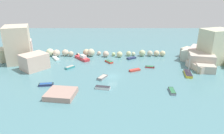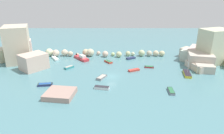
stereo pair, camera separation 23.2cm
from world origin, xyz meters
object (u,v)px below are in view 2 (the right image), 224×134
at_px(stone_dock, 60,94).
at_px(moored_boat_11, 131,58).
at_px(moored_boat_4, 134,70).
at_px(moored_boat_6, 56,58).
at_px(moored_boat_5, 171,91).
at_px(moored_boat_1, 188,74).
at_px(moored_boat_7, 82,58).
at_px(moored_boat_9, 109,62).
at_px(moored_boat_8, 102,77).
at_px(moored_boat_10, 46,84).
at_px(moored_boat_3, 102,88).
at_px(moored_boat_0, 69,67).
at_px(moored_boat_2, 150,67).

bearing_deg(stone_dock, moored_boat_11, 55.99).
relative_size(moored_boat_4, moored_boat_6, 0.82).
bearing_deg(moored_boat_5, moored_boat_4, 31.26).
relative_size(moored_boat_4, moored_boat_11, 1.01).
relative_size(moored_boat_4, moored_boat_5, 0.98).
relative_size(moored_boat_1, moored_boat_4, 1.58).
bearing_deg(moored_boat_7, stone_dock, -40.77).
relative_size(moored_boat_4, moored_boat_9, 1.06).
relative_size(moored_boat_6, moored_boat_8, 1.11).
distance_m(stone_dock, moored_boat_10, 7.63).
distance_m(moored_boat_1, moored_boat_8, 24.48).
distance_m(moored_boat_1, moored_boat_6, 43.87).
xyz_separation_m(moored_boat_1, moored_boat_3, (-24.00, -8.96, -0.02)).
relative_size(stone_dock, moored_boat_4, 1.75).
bearing_deg(moored_boat_1, moored_boat_6, -98.83).
distance_m(moored_boat_0, moored_boat_1, 35.32).
xyz_separation_m(moored_boat_1, moored_boat_4, (-14.92, 3.11, -0.11)).
height_order(stone_dock, moored_boat_6, stone_dock).
relative_size(moored_boat_2, moored_boat_8, 0.74).
bearing_deg(moored_boat_7, moored_boat_0, -55.52).
height_order(moored_boat_4, moored_boat_7, moored_boat_7).
relative_size(moored_boat_2, moored_boat_7, 0.43).
bearing_deg(moored_boat_9, moored_boat_2, 33.72).
distance_m(moored_boat_3, moored_boat_9, 19.92).
bearing_deg(moored_boat_3, moored_boat_1, -147.41).
bearing_deg(moored_boat_2, moored_boat_0, 9.67).
bearing_deg(moored_boat_6, moored_boat_4, -145.22).
xyz_separation_m(moored_boat_3, moored_boat_6, (-17.49, 23.23, -0.05)).
distance_m(moored_boat_3, moored_boat_7, 24.51).
xyz_separation_m(moored_boat_7, moored_boat_11, (17.36, 0.66, -0.32)).
xyz_separation_m(stone_dock, moored_boat_6, (-8.14, 26.90, -0.31)).
bearing_deg(moored_boat_11, moored_boat_0, 174.65).
bearing_deg(moored_boat_9, moored_boat_8, -42.03).
bearing_deg(moored_boat_9, moored_boat_3, -38.82).
distance_m(moored_boat_1, moored_boat_3, 25.62).
bearing_deg(stone_dock, moored_boat_0, 94.93).
relative_size(moored_boat_0, moored_boat_6, 0.70).
xyz_separation_m(moored_boat_3, moored_boat_9, (1.25, 19.88, -0.07)).
distance_m(moored_boat_4, moored_boat_11, 11.69).
relative_size(moored_boat_5, moored_boat_6, 0.83).
bearing_deg(moored_boat_9, moored_boat_0, -100.81).
height_order(moored_boat_5, moored_boat_11, moored_boat_5).
xyz_separation_m(moored_boat_4, moored_boat_11, (0.08, 11.69, 0.02)).
height_order(moored_boat_8, moored_boat_9, same).
relative_size(moored_boat_2, moored_boat_4, 0.81).
bearing_deg(moored_boat_4, moored_boat_7, 121.53).
xyz_separation_m(moored_boat_0, moored_boat_3, (10.90, -14.36, 0.04)).
height_order(moored_boat_0, moored_boat_10, moored_boat_0).
distance_m(moored_boat_1, moored_boat_7, 35.17).
xyz_separation_m(stone_dock, moored_boat_7, (1.15, 26.77, -0.00)).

